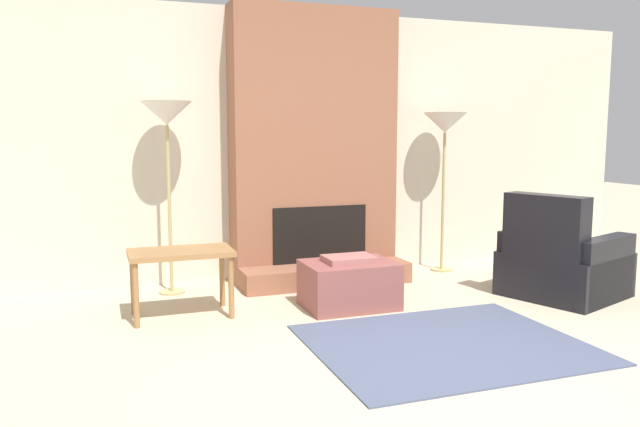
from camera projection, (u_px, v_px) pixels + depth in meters
The scene contains 9 objects.
ground_plane at pixel (480, 386), 3.53m from camera, with size 24.00×24.00×0.00m, color beige.
wall_back at pixel (307, 145), 6.23m from camera, with size 7.55×0.06×2.60m, color beige.
fireplace at pixel (315, 155), 6.02m from camera, with size 1.61×0.72×2.60m.
ottoman at pixel (349, 284), 5.10m from camera, with size 0.73×0.53×0.43m.
armchair at pixel (560, 266), 5.41m from camera, with size 1.13×1.11×0.92m.
side_table at pixel (181, 260), 4.82m from camera, with size 0.79×0.45×0.53m.
floor_lamp_left at pixel (167, 120), 5.39m from camera, with size 0.44×0.44×1.70m.
floor_lamp_right at pixel (445, 128), 6.32m from camera, with size 0.44×0.44×1.63m.
area_rug at pixel (446, 344), 4.21m from camera, with size 1.80×1.47×0.01m, color #4C5670.
Camera 1 is at (-1.99, -2.87, 1.42)m, focal length 35.00 mm.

